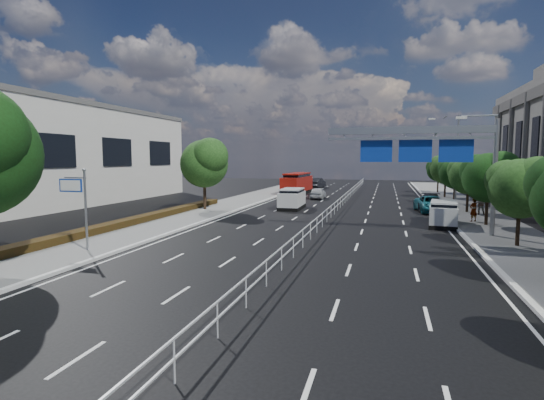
% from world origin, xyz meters
% --- Properties ---
extents(ground, '(160.00, 160.00, 0.00)m').
position_xyz_m(ground, '(0.00, 0.00, 0.00)').
color(ground, black).
rests_on(ground, ground).
extents(sidewalk_near, '(5.00, 140.00, 0.14)m').
position_xyz_m(sidewalk_near, '(-11.50, 0.00, 0.07)').
color(sidewalk_near, slate).
rests_on(sidewalk_near, ground).
extents(kerb_near, '(0.25, 140.00, 0.15)m').
position_xyz_m(kerb_near, '(-9.00, 0.00, 0.07)').
color(kerb_near, silver).
rests_on(kerb_near, ground).
extents(kerb_far, '(0.25, 140.00, 0.15)m').
position_xyz_m(kerb_far, '(9.00, 0.00, 0.07)').
color(kerb_far, silver).
rests_on(kerb_far, ground).
extents(median_fence, '(0.05, 85.00, 1.02)m').
position_xyz_m(median_fence, '(0.00, 22.50, 0.53)').
color(median_fence, silver).
rests_on(median_fence, ground).
extents(hedge_near, '(1.00, 36.00, 0.44)m').
position_xyz_m(hedge_near, '(-13.30, 5.00, 0.36)').
color(hedge_near, black).
rests_on(hedge_near, sidewalk_near).
extents(toilet_sign, '(1.62, 0.18, 4.34)m').
position_xyz_m(toilet_sign, '(-10.95, 0.00, 2.94)').
color(toilet_sign, gray).
rests_on(toilet_sign, ground).
extents(overhead_gantry, '(10.24, 0.38, 7.45)m').
position_xyz_m(overhead_gantry, '(6.74, 10.05, 5.61)').
color(overhead_gantry, gray).
rests_on(overhead_gantry, ground).
extents(streetlight_far, '(2.78, 2.40, 9.00)m').
position_xyz_m(streetlight_far, '(10.50, 26.00, 5.21)').
color(streetlight_far, gray).
rests_on(streetlight_far, ground).
extents(near_building, '(12.00, 38.00, 10.00)m').
position_xyz_m(near_building, '(-30.00, 18.00, 5.00)').
color(near_building, beige).
rests_on(near_building, ground).
extents(near_tree_back, '(4.84, 4.51, 6.69)m').
position_xyz_m(near_tree_back, '(-11.94, 17.97, 4.61)').
color(near_tree_back, black).
rests_on(near_tree_back, ground).
extents(far_tree_c, '(3.52, 3.28, 4.94)m').
position_xyz_m(far_tree_c, '(11.24, 6.98, 3.43)').
color(far_tree_c, black).
rests_on(far_tree_c, ground).
extents(far_tree_d, '(3.85, 3.59, 5.34)m').
position_xyz_m(far_tree_d, '(11.25, 14.48, 3.69)').
color(far_tree_d, black).
rests_on(far_tree_d, ground).
extents(far_tree_e, '(3.63, 3.38, 5.13)m').
position_xyz_m(far_tree_e, '(11.25, 21.98, 3.56)').
color(far_tree_e, black).
rests_on(far_tree_e, ground).
extents(far_tree_f, '(3.52, 3.28, 5.02)m').
position_xyz_m(far_tree_f, '(11.24, 29.48, 3.49)').
color(far_tree_f, black).
rests_on(far_tree_f, ground).
extents(far_tree_g, '(3.96, 3.69, 5.45)m').
position_xyz_m(far_tree_g, '(11.25, 36.98, 3.75)').
color(far_tree_g, black).
rests_on(far_tree_g, ground).
extents(far_tree_h, '(3.41, 3.18, 4.91)m').
position_xyz_m(far_tree_h, '(11.24, 44.48, 3.42)').
color(far_tree_h, black).
rests_on(far_tree_h, ground).
extents(white_minivan, '(2.03, 4.56, 1.97)m').
position_xyz_m(white_minivan, '(-4.43, 21.31, 0.97)').
color(white_minivan, black).
rests_on(white_minivan, ground).
extents(red_bus, '(2.71, 9.68, 2.86)m').
position_xyz_m(red_bus, '(-7.50, 38.55, 1.49)').
color(red_bus, black).
rests_on(red_bus, ground).
extents(near_car_silver, '(1.65, 4.05, 1.38)m').
position_xyz_m(near_car_silver, '(-3.64, 32.34, 0.69)').
color(near_car_silver, '#A5A7AC').
rests_on(near_car_silver, ground).
extents(near_car_dark, '(2.40, 5.31, 1.69)m').
position_xyz_m(near_car_dark, '(-6.74, 50.46, 0.84)').
color(near_car_dark, black).
rests_on(near_car_dark, ground).
extents(silver_minivan, '(2.34, 4.51, 1.80)m').
position_xyz_m(silver_minivan, '(8.30, 14.00, 0.88)').
color(silver_minivan, black).
rests_on(silver_minivan, ground).
extents(parked_car_teal, '(3.06, 5.51, 1.46)m').
position_xyz_m(parked_car_teal, '(8.30, 22.00, 0.73)').
color(parked_car_teal, '#175D6A').
rests_on(parked_car_teal, ground).
extents(parked_car_dark, '(2.56, 5.28, 1.48)m').
position_xyz_m(parked_car_dark, '(8.30, 23.55, 0.74)').
color(parked_car_dark, black).
rests_on(parked_car_dark, ground).
extents(pedestrian_a, '(0.76, 0.71, 1.75)m').
position_xyz_m(pedestrian_a, '(10.62, 15.94, 1.02)').
color(pedestrian_a, gray).
rests_on(pedestrian_a, sidewalk_far).
extents(pedestrian_b, '(0.92, 0.73, 1.84)m').
position_xyz_m(pedestrian_b, '(11.91, 20.39, 1.06)').
color(pedestrian_b, gray).
rests_on(pedestrian_b, sidewalk_far).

